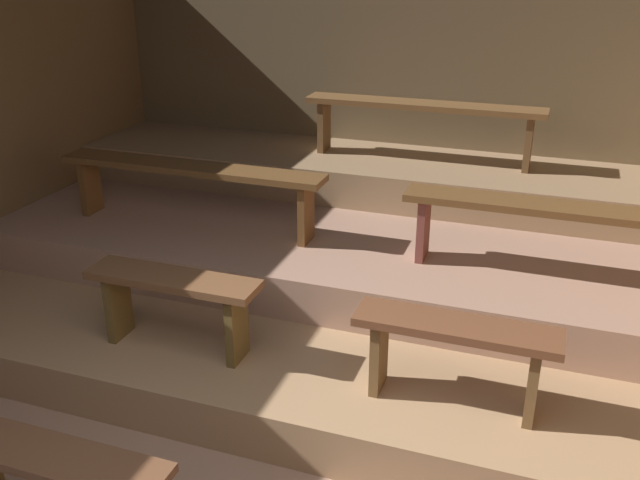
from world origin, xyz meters
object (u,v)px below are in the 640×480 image
object	(u,v)px
bench_lower_right	(455,344)
bench_lower_left	(174,295)
bench_middle_left	(191,176)
bench_floor_left	(53,474)
bench_middle_right	(569,220)
bench_upper_center	(423,114)

from	to	relation	value
bench_lower_right	bench_lower_left	bearing A→B (deg)	180.00
bench_lower_left	bench_middle_left	distance (m)	1.23
bench_floor_left	bench_middle_left	world-z (taller)	bench_middle_left
bench_lower_right	bench_middle_left	size ratio (longest dim) A/B	0.51
bench_lower_left	bench_middle_right	xyz separation A→B (m)	(2.06, 1.09, 0.32)
bench_floor_left	bench_upper_center	distance (m)	3.71
bench_floor_left	bench_lower_left	xyz separation A→B (m)	(-0.07, 1.17, 0.28)
bench_middle_right	bench_lower_right	bearing A→B (deg)	-113.48
bench_middle_right	bench_upper_center	xyz separation A→B (m)	(-1.15, 1.25, 0.28)
bench_lower_left	bench_middle_left	bearing A→B (deg)	113.48
bench_lower_left	bench_middle_right	distance (m)	2.35
bench_lower_right	bench_upper_center	distance (m)	2.51
bench_middle_right	bench_upper_center	world-z (taller)	bench_upper_center
bench_lower_right	bench_upper_center	size ratio (longest dim) A/B	0.54
bench_upper_center	bench_middle_left	bearing A→B (deg)	-137.74
bench_middle_right	bench_middle_left	bearing A→B (deg)	180.00
bench_middle_left	bench_middle_right	world-z (taller)	same
bench_lower_left	bench_middle_left	size ratio (longest dim) A/B	0.51
bench_floor_left	bench_middle_left	bearing A→B (deg)	103.47
bench_floor_left	bench_middle_right	size ratio (longest dim) A/B	0.56
bench_middle_left	bench_upper_center	distance (m)	1.88
bench_floor_left	bench_lower_right	size ratio (longest dim) A/B	1.08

